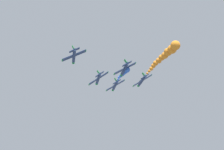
% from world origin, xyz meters
% --- Properties ---
extents(airplane_lead, '(8.15, 10.35, 5.60)m').
position_xyz_m(airplane_lead, '(3.13, 10.30, 91.66)').
color(airplane_lead, navy).
extents(smoke_trail_lead, '(2.80, 12.07, 2.28)m').
position_xyz_m(smoke_trail_lead, '(3.96, -4.53, 91.24)').
color(smoke_trail_lead, blue).
extents(airplane_left_inner, '(7.76, 10.35, 6.17)m').
position_xyz_m(airplane_left_inner, '(-4.97, 2.72, 91.03)').
color(airplane_left_inner, navy).
extents(airplane_right_inner, '(8.09, 10.35, 5.69)m').
position_xyz_m(airplane_right_inner, '(12.39, 1.71, 90.97)').
color(airplane_right_inner, navy).
extents(smoke_trail_right_inner, '(4.15, 23.61, 2.98)m').
position_xyz_m(smoke_trail_right_inner, '(13.73, -21.94, 90.62)').
color(smoke_trail_right_inner, orange).
extents(airplane_left_outer, '(8.29, 10.35, 5.38)m').
position_xyz_m(airplane_left_outer, '(3.13, -7.99, 90.90)').
color(airplane_left_outer, navy).
extents(airplane_right_outer, '(8.46, 10.35, 5.08)m').
position_xyz_m(airplane_right_outer, '(-15.08, -7.96, 94.50)').
color(airplane_right_outer, navy).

